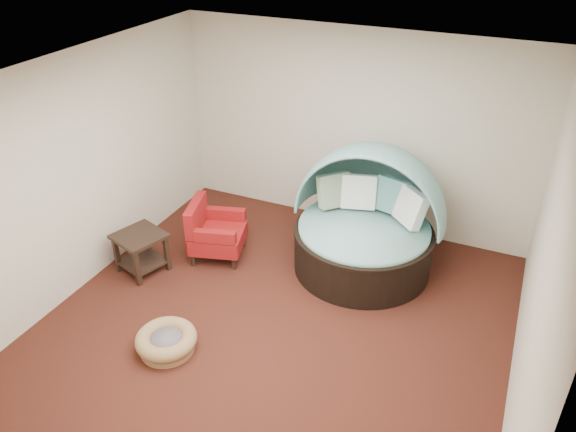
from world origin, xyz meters
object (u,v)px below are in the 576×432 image
at_px(canopy_daybed, 367,214).
at_px(pet_basket, 166,341).
at_px(side_table, 141,247).
at_px(red_armchair, 214,232).

height_order(canopy_daybed, pet_basket, canopy_daybed).
relative_size(pet_basket, side_table, 1.20).
relative_size(red_armchair, side_table, 1.19).
bearing_deg(pet_basket, red_armchair, 104.17).
distance_m(red_armchair, side_table, 0.95).
bearing_deg(red_armchair, pet_basket, -91.85).
bearing_deg(canopy_daybed, red_armchair, -162.75).
bearing_deg(red_armchair, side_table, -150.51).
xyz_separation_m(canopy_daybed, red_armchair, (-1.88, -0.63, -0.38)).
xyz_separation_m(red_armchair, side_table, (-0.66, -0.68, -0.02)).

